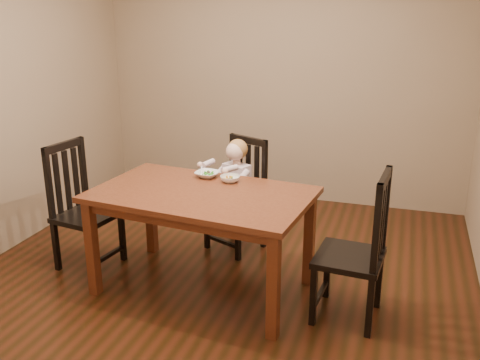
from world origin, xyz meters
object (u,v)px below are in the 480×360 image
(toddler, at_px, (235,183))
(bowl_veg, at_px, (230,179))
(chair_left, at_px, (82,208))
(chair_child, at_px, (239,196))
(bowl_peas, at_px, (207,174))
(chair_right, at_px, (358,251))
(dining_table, at_px, (202,204))

(toddler, bearing_deg, bowl_veg, 126.80)
(chair_left, bearing_deg, chair_child, 132.15)
(toddler, height_order, bowl_peas, toddler)
(chair_child, relative_size, chair_right, 0.93)
(chair_right, distance_m, bowl_veg, 1.13)
(dining_table, relative_size, toddler, 3.20)
(dining_table, bearing_deg, toddler, 89.34)
(chair_right, xyz_separation_m, bowl_peas, (-1.25, 0.41, 0.30))
(toddler, xyz_separation_m, bowl_veg, (0.12, -0.49, 0.21))
(dining_table, distance_m, chair_right, 1.18)
(bowl_veg, bearing_deg, bowl_peas, 164.28)
(chair_left, xyz_separation_m, toddler, (1.11, 0.69, 0.11))
(chair_left, height_order, bowl_veg, chair_left)
(chair_left, distance_m, toddler, 1.31)
(chair_left, distance_m, bowl_veg, 1.29)
(bowl_veg, bearing_deg, dining_table, -113.69)
(chair_child, xyz_separation_m, toddler, (-0.02, -0.05, 0.13))
(chair_right, distance_m, toddler, 1.43)
(chair_left, relative_size, toddler, 2.01)
(dining_table, height_order, chair_child, chair_child)
(dining_table, distance_m, bowl_veg, 0.33)
(bowl_peas, bearing_deg, chair_left, -165.67)
(toddler, bearing_deg, chair_right, 167.27)
(chair_right, bearing_deg, dining_table, 91.61)
(chair_child, height_order, bowl_veg, chair_child)
(dining_table, relative_size, bowl_veg, 10.94)
(chair_left, bearing_deg, bowl_veg, 108.50)
(chair_left, distance_m, bowl_peas, 1.10)
(bowl_veg, bearing_deg, chair_child, 100.30)
(chair_right, distance_m, bowl_peas, 1.35)
(chair_left, bearing_deg, chair_right, 95.48)
(chair_right, relative_size, bowl_veg, 7.00)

